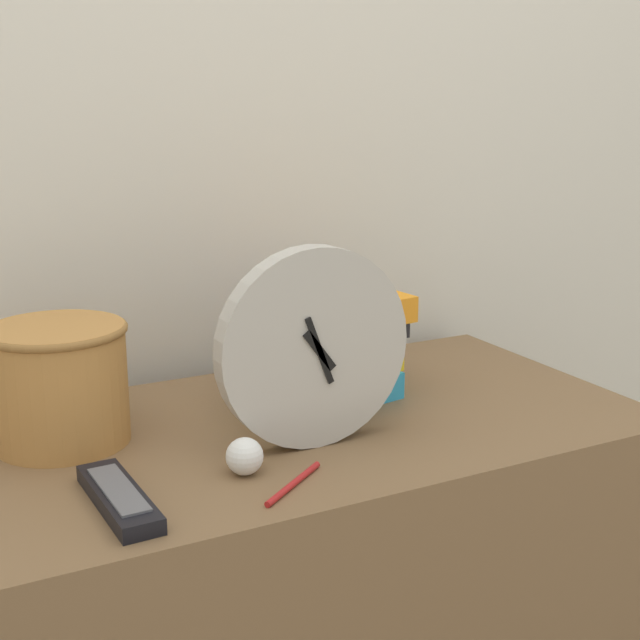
{
  "coord_description": "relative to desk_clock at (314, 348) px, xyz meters",
  "views": [
    {
      "loc": [
        -0.44,
        -0.83,
        1.21
      ],
      "look_at": [
        0.13,
        0.26,
        0.88
      ],
      "focal_mm": 50.0,
      "sensor_mm": 36.0,
      "label": 1
    }
  ],
  "objects": [
    {
      "name": "crumpled_paper_ball",
      "position": [
        -0.12,
        -0.05,
        -0.11
      ],
      "size": [
        0.05,
        0.05,
        0.05
      ],
      "color": "white",
      "rests_on": "desk"
    },
    {
      "name": "tv_remote",
      "position": [
        -0.29,
        -0.06,
        -0.13
      ],
      "size": [
        0.06,
        0.19,
        0.02
      ],
      "color": "black",
      "rests_on": "desk"
    },
    {
      "name": "book_stack",
      "position": [
        0.1,
        0.16,
        -0.06
      ],
      "size": [
        0.26,
        0.19,
        0.16
      ],
      "color": "#2D9ED1",
      "rests_on": "desk"
    },
    {
      "name": "wall_back",
      "position": [
        -0.08,
        0.43,
        0.33
      ],
      "size": [
        6.0,
        0.04,
        2.4
      ],
      "color": "silver",
      "rests_on": "ground_plane"
    },
    {
      "name": "desk_clock",
      "position": [
        0.0,
        0.0,
        0.0
      ],
      "size": [
        0.27,
        0.04,
        0.27
      ],
      "color": "#B7B2A8",
      "rests_on": "desk"
    },
    {
      "name": "basket",
      "position": [
        -0.3,
        0.17,
        -0.05
      ],
      "size": [
        0.19,
        0.19,
        0.17
      ],
      "color": "#B27A3D",
      "rests_on": "desk"
    },
    {
      "name": "pen",
      "position": [
        -0.08,
        -0.11,
        -0.13
      ],
      "size": [
        0.11,
        0.08,
        0.01
      ],
      "color": "#B21E1E",
      "rests_on": "desk"
    }
  ]
}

